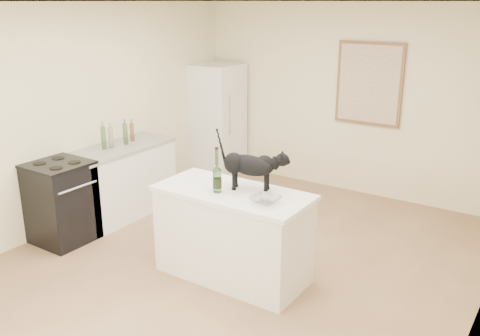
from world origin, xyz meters
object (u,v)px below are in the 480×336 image
object	(u,v)px
stove	(62,203)
fridge	(217,120)
glass_bowl	(266,200)
black_cat	(250,168)
wine_bottle	(217,173)

from	to	relation	value
stove	fridge	distance (m)	2.98
stove	glass_bowl	bearing A→B (deg)	6.83
fridge	glass_bowl	size ratio (longest dim) A/B	6.60
black_cat	glass_bowl	bearing A→B (deg)	-55.34
fridge	black_cat	size ratio (longest dim) A/B	2.77
black_cat	wine_bottle	distance (m)	0.31
fridge	glass_bowl	world-z (taller)	fridge
stove	wine_bottle	xyz separation A→B (m)	(1.95, 0.29, 0.64)
stove	glass_bowl	size ratio (longest dim) A/B	3.49
stove	glass_bowl	xyz separation A→B (m)	(2.47, 0.30, 0.48)
black_cat	glass_bowl	distance (m)	0.42
stove	black_cat	distance (m)	2.32
fridge	black_cat	xyz separation A→B (m)	(2.16, -2.43, 0.26)
black_cat	fridge	bearing A→B (deg)	111.69
fridge	wine_bottle	bearing A→B (deg)	-53.73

